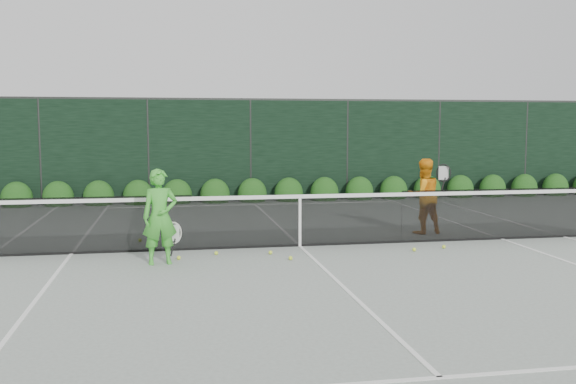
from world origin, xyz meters
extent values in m
plane|color=gray|center=(0.00, 0.00, 0.00)|extent=(80.00, 80.00, 0.00)
cube|color=black|center=(-4.20, 0.00, 0.51)|extent=(4.40, 0.01, 1.02)
cube|color=black|center=(0.00, 0.00, 0.48)|extent=(4.00, 0.01, 0.96)
cube|color=black|center=(4.20, 0.00, 0.51)|extent=(4.40, 0.01, 1.02)
cube|color=white|center=(0.00, 0.00, 0.94)|extent=(12.80, 0.03, 0.07)
cube|color=black|center=(0.00, 0.00, 0.02)|extent=(12.80, 0.02, 0.04)
cube|color=white|center=(0.00, 0.00, 0.46)|extent=(0.05, 0.03, 0.91)
imported|color=green|center=(-2.55, -1.07, 0.78)|extent=(0.62, 0.45, 1.56)
torus|color=beige|center=(-2.35, -0.97, 0.49)|extent=(0.30, 0.07, 0.30)
cylinder|color=black|center=(-2.35, -0.97, 0.25)|extent=(0.10, 0.03, 0.30)
imported|color=orange|center=(2.83, 0.97, 0.79)|extent=(0.83, 0.69, 1.57)
torus|color=black|center=(3.18, 0.77, 1.28)|extent=(0.29, 0.14, 0.30)
cylinder|color=black|center=(3.18, 0.77, 1.04)|extent=(0.10, 0.03, 0.30)
cube|color=white|center=(5.49, 0.00, 0.01)|extent=(0.06, 23.77, 0.01)
cube|color=white|center=(-4.12, 0.00, 0.01)|extent=(0.06, 23.77, 0.01)
cube|color=white|center=(4.12, 0.00, 0.01)|extent=(0.06, 23.77, 0.01)
cube|color=white|center=(0.00, 11.88, 0.01)|extent=(11.03, 0.06, 0.01)
cube|color=white|center=(0.00, 6.40, 0.01)|extent=(8.23, 0.06, 0.01)
cube|color=white|center=(0.00, -6.40, 0.01)|extent=(8.23, 0.06, 0.01)
cube|color=white|center=(0.00, 0.00, 0.01)|extent=(0.06, 12.80, 0.01)
cube|color=black|center=(0.00, 7.50, 1.50)|extent=(32.00, 0.06, 3.00)
cube|color=#262826|center=(0.00, 7.50, 3.03)|extent=(32.00, 0.06, 0.06)
cylinder|color=#262826|center=(-6.00, 7.50, 1.50)|extent=(0.08, 0.08, 3.00)
cylinder|color=#262826|center=(-3.00, 7.50, 1.50)|extent=(0.08, 0.08, 3.00)
cylinder|color=#262826|center=(0.00, 7.50, 1.50)|extent=(0.08, 0.08, 3.00)
cylinder|color=#262826|center=(3.00, 7.50, 1.50)|extent=(0.08, 0.08, 3.00)
cylinder|color=#262826|center=(6.00, 7.50, 1.50)|extent=(0.08, 0.08, 3.00)
cylinder|color=#262826|center=(9.00, 7.50, 1.50)|extent=(0.08, 0.08, 3.00)
ellipsoid|color=#0F350E|center=(-6.60, 7.15, 0.23)|extent=(0.86, 0.65, 0.94)
ellipsoid|color=#0F350E|center=(-5.50, 7.15, 0.23)|extent=(0.86, 0.65, 0.94)
ellipsoid|color=#0F350E|center=(-4.40, 7.15, 0.23)|extent=(0.86, 0.65, 0.94)
ellipsoid|color=#0F350E|center=(-3.30, 7.15, 0.23)|extent=(0.86, 0.65, 0.94)
ellipsoid|color=#0F350E|center=(-2.20, 7.15, 0.23)|extent=(0.86, 0.65, 0.94)
ellipsoid|color=#0F350E|center=(-1.10, 7.15, 0.23)|extent=(0.86, 0.65, 0.94)
ellipsoid|color=#0F350E|center=(0.00, 7.15, 0.23)|extent=(0.86, 0.65, 0.94)
ellipsoid|color=#0F350E|center=(1.10, 7.15, 0.23)|extent=(0.86, 0.65, 0.94)
ellipsoid|color=#0F350E|center=(2.20, 7.15, 0.23)|extent=(0.86, 0.65, 0.94)
ellipsoid|color=#0F350E|center=(3.30, 7.15, 0.23)|extent=(0.86, 0.65, 0.94)
ellipsoid|color=#0F350E|center=(4.40, 7.15, 0.23)|extent=(0.86, 0.65, 0.94)
ellipsoid|color=#0F350E|center=(5.50, 7.15, 0.23)|extent=(0.86, 0.65, 0.94)
ellipsoid|color=#0F350E|center=(6.60, 7.15, 0.23)|extent=(0.86, 0.65, 0.94)
ellipsoid|color=#0F350E|center=(7.70, 7.15, 0.23)|extent=(0.86, 0.65, 0.94)
ellipsoid|color=#0F350E|center=(8.80, 7.15, 0.23)|extent=(0.86, 0.65, 0.94)
ellipsoid|color=#0F350E|center=(9.90, 7.15, 0.23)|extent=(0.86, 0.65, 0.94)
sphere|color=#D3EF35|center=(-1.60, -0.52, 0.03)|extent=(0.07, 0.07, 0.07)
sphere|color=#D3EF35|center=(-2.98, 1.03, 0.03)|extent=(0.07, 0.07, 0.07)
sphere|color=#D3EF35|center=(-0.40, -1.17, 0.03)|extent=(0.07, 0.07, 0.07)
sphere|color=#D3EF35|center=(2.57, -0.68, 0.03)|extent=(0.07, 0.07, 0.07)
sphere|color=#D3EF35|center=(-2.26, -0.81, 0.03)|extent=(0.07, 0.07, 0.07)
sphere|color=#D3EF35|center=(-0.66, -0.64, 0.03)|extent=(0.07, 0.07, 0.07)
sphere|color=#D3EF35|center=(1.94, -0.84, 0.03)|extent=(0.07, 0.07, 0.07)
camera|label=1|loc=(-2.35, -11.63, 2.28)|focal=40.00mm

